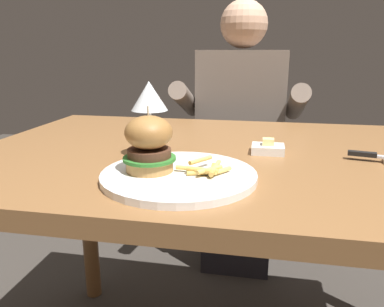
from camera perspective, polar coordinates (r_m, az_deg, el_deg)
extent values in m
cube|color=brown|center=(0.93, 5.93, -0.84)|extent=(1.28, 0.83, 0.04)
cylinder|color=brown|center=(1.54, -15.54, -9.20)|extent=(0.06, 0.06, 0.70)
cylinder|color=white|center=(0.72, -2.01, -3.37)|extent=(0.30, 0.30, 0.01)
cylinder|color=#B78447|center=(0.73, -6.47, -1.79)|extent=(0.09, 0.09, 0.02)
cylinder|color=#2D7028|center=(0.73, -6.50, -0.73)|extent=(0.10, 0.10, 0.01)
cylinder|color=#4C2D1E|center=(0.72, -6.53, 0.11)|extent=(0.08, 0.08, 0.02)
ellipsoid|color=#9C6A35|center=(0.71, -6.62, 3.20)|extent=(0.09, 0.09, 0.06)
cylinder|color=#CCB78C|center=(0.71, -6.69, 5.18)|extent=(0.00, 0.00, 0.05)
cylinder|color=#E0B251|center=(0.70, 1.47, -2.95)|extent=(0.06, 0.03, 0.01)
cylinder|color=#EABC5B|center=(0.71, 4.30, -2.67)|extent=(0.04, 0.05, 0.01)
cylinder|color=#E0B251|center=(0.70, 2.24, -2.62)|extent=(0.05, 0.01, 0.01)
cylinder|color=#EABC5B|center=(0.72, 3.57, -2.04)|extent=(0.01, 0.07, 0.01)
cylinder|color=gold|center=(0.69, 1.37, -2.62)|extent=(0.06, 0.02, 0.01)
cylinder|color=#EABC5B|center=(0.74, 1.31, -1.01)|extent=(0.04, 0.05, 0.01)
cylinder|color=gold|center=(0.71, 3.15, -2.47)|extent=(0.01, 0.06, 0.01)
cylinder|color=#EABC5B|center=(0.70, 2.68, -2.47)|extent=(0.05, 0.05, 0.01)
cylinder|color=#EABC5B|center=(0.71, 0.11, -2.35)|extent=(0.07, 0.02, 0.01)
cylinder|color=silver|center=(0.89, -6.27, -0.22)|extent=(0.07, 0.07, 0.00)
cylinder|color=silver|center=(0.87, -6.37, 3.19)|extent=(0.01, 0.01, 0.10)
cone|color=silver|center=(0.86, -6.54, 8.73)|extent=(0.08, 0.08, 0.07)
cube|color=black|center=(0.92, 24.49, -0.05)|extent=(0.06, 0.03, 0.01)
cube|color=white|center=(0.92, 11.48, 0.62)|extent=(0.08, 0.06, 0.02)
cube|color=#F4E58C|center=(0.91, 11.54, 1.71)|extent=(0.03, 0.02, 0.02)
cube|color=#282833|center=(1.76, 6.88, -9.88)|extent=(0.30, 0.22, 0.46)
cube|color=#72665B|center=(1.61, 7.44, 6.08)|extent=(0.36, 0.20, 0.52)
sphere|color=tan|center=(1.59, 7.92, 18.97)|extent=(0.19, 0.19, 0.19)
cylinder|color=#72665B|center=(1.55, -0.89, 8.09)|extent=(0.07, 0.34, 0.18)
cylinder|color=#72665B|center=(1.52, 15.66, 7.39)|extent=(0.07, 0.34, 0.18)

